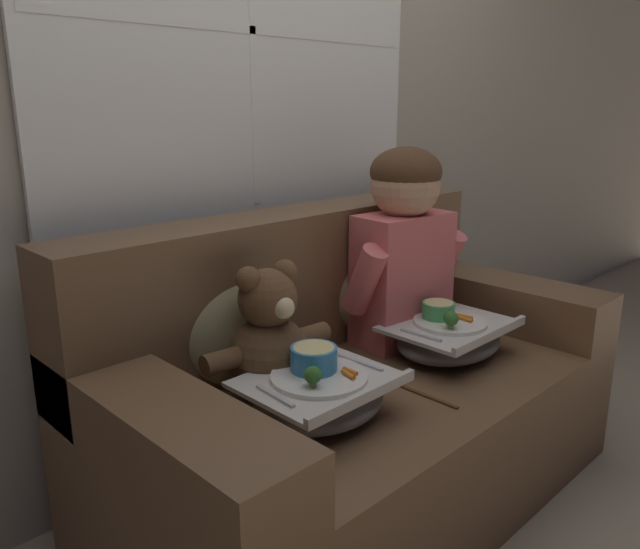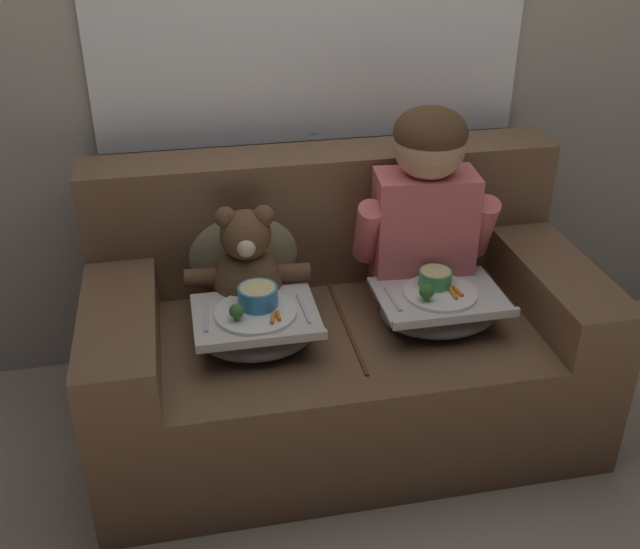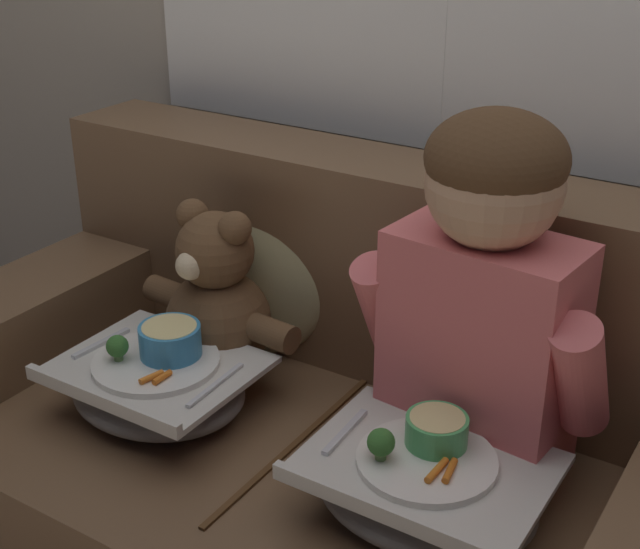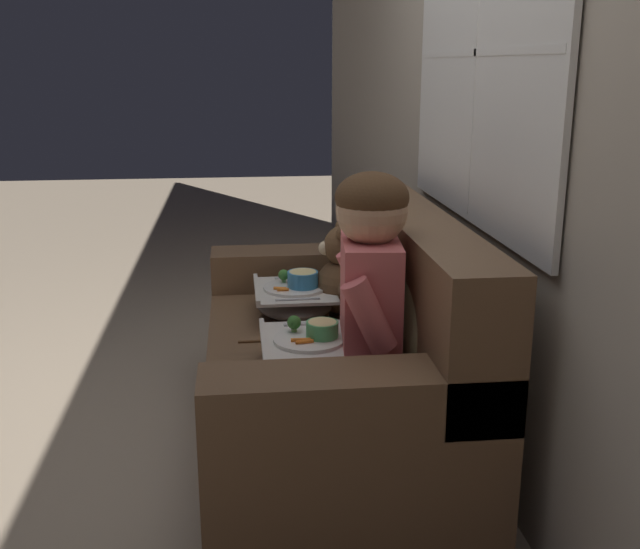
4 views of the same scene
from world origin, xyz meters
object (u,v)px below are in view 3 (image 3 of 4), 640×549
at_px(throw_pillow_behind_teddy, 258,264).
at_px(teddy_bear, 216,303).
at_px(couch, 326,459).
at_px(lap_tray_teddy, 158,383).
at_px(throw_pillow_behind_child, 509,333).
at_px(child_figure, 486,281).
at_px(lap_tray_child, 425,485).

bearing_deg(throw_pillow_behind_teddy, teddy_bear, -90.18).
distance_m(couch, teddy_bear, 0.39).
relative_size(couch, lap_tray_teddy, 4.26).
height_order(throw_pillow_behind_child, child_figure, child_figure).
bearing_deg(throw_pillow_behind_teddy, lap_tray_teddy, -89.91).
distance_m(throw_pillow_behind_child, child_figure, 0.22).
bearing_deg(couch, lap_tray_child, -28.66).
height_order(couch, lap_tray_teddy, couch).
bearing_deg(couch, throw_pillow_behind_child, 31.70).
bearing_deg(throw_pillow_behind_child, lap_tray_teddy, -149.84).
bearing_deg(lap_tray_child, child_figure, 89.80).
height_order(throw_pillow_behind_teddy, lap_tray_child, throw_pillow_behind_teddy).
bearing_deg(child_figure, throw_pillow_behind_teddy, 166.10).
relative_size(child_figure, lap_tray_child, 1.64).
distance_m(throw_pillow_behind_teddy, child_figure, 0.63).
relative_size(teddy_bear, lap_tray_teddy, 1.08).
distance_m(teddy_bear, lap_tray_child, 0.62).
xyz_separation_m(teddy_bear, lap_tray_teddy, (0.00, -0.19, -0.09)).
relative_size(throw_pillow_behind_child, child_figure, 0.64).
height_order(teddy_bear, lap_tray_child, teddy_bear).
xyz_separation_m(couch, throw_pillow_behind_child, (0.29, 0.18, 0.29)).
height_order(child_figure, lap_tray_child, child_figure).
distance_m(throw_pillow_behind_child, teddy_bear, 0.61).
bearing_deg(throw_pillow_behind_child, throw_pillow_behind_teddy, 180.00).
distance_m(throw_pillow_behind_teddy, lap_tray_teddy, 0.36).
bearing_deg(child_figure, lap_tray_child, -90.20).
distance_m(throw_pillow_behind_teddy, teddy_bear, 0.15).
bearing_deg(lap_tray_teddy, teddy_bear, 90.31).
relative_size(throw_pillow_behind_teddy, teddy_bear, 1.02).
height_order(couch, throw_pillow_behind_child, couch).
height_order(lap_tray_child, lap_tray_teddy, lap_tray_teddy).
bearing_deg(couch, throw_pillow_behind_teddy, 148.30).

